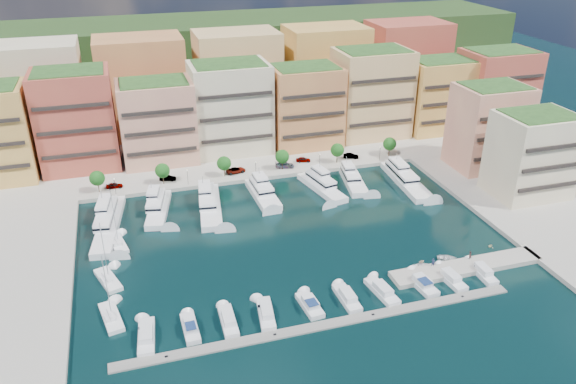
# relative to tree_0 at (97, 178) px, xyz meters

# --- Properties ---
(ground) EXTENTS (400.00, 400.00, 0.00)m
(ground) POSITION_rel_tree_0_xyz_m (40.00, -33.50, -4.74)
(ground) COLOR black
(ground) RESTS_ON ground
(north_quay) EXTENTS (220.00, 64.00, 2.00)m
(north_quay) POSITION_rel_tree_0_xyz_m (40.00, 28.50, -4.74)
(north_quay) COLOR #9E998E
(north_quay) RESTS_ON ground
(east_quay) EXTENTS (34.00, 76.00, 2.00)m
(east_quay) POSITION_rel_tree_0_xyz_m (102.00, -41.50, -4.74)
(east_quay) COLOR #9E998E
(east_quay) RESTS_ON ground
(hillside) EXTENTS (240.00, 40.00, 58.00)m
(hillside) POSITION_rel_tree_0_xyz_m (40.00, 76.50, -4.74)
(hillside) COLOR #253A17
(hillside) RESTS_ON ground
(south_pontoon) EXTENTS (72.00, 2.20, 0.35)m
(south_pontoon) POSITION_rel_tree_0_xyz_m (37.00, -63.50, -4.74)
(south_pontoon) COLOR gray
(south_pontoon) RESTS_ON ground
(finger_pier) EXTENTS (32.00, 5.00, 2.00)m
(finger_pier) POSITION_rel_tree_0_xyz_m (70.00, -55.50, -4.74)
(finger_pier) COLOR #9E998E
(finger_pier) RESTS_ON ground
(apartment_1) EXTENTS (20.00, 16.50, 26.80)m
(apartment_1) POSITION_rel_tree_0_xyz_m (-4.00, 18.49, 9.57)
(apartment_1) COLOR #B3503B
(apartment_1) RESTS_ON north_quay
(apartment_2) EXTENTS (20.00, 15.50, 22.80)m
(apartment_2) POSITION_rel_tree_0_xyz_m (17.00, 16.49, 7.57)
(apartment_2) COLOR #ECAC84
(apartment_2) RESTS_ON north_quay
(apartment_3) EXTENTS (22.00, 16.50, 25.80)m
(apartment_3) POSITION_rel_tree_0_xyz_m (38.00, 18.49, 9.07)
(apartment_3) COLOR beige
(apartment_3) RESTS_ON north_quay
(apartment_4) EXTENTS (20.00, 15.50, 23.80)m
(apartment_4) POSITION_rel_tree_0_xyz_m (60.00, 16.49, 8.07)
(apartment_4) COLOR #E19A54
(apartment_4) RESTS_ON north_quay
(apartment_5) EXTENTS (22.00, 16.50, 26.80)m
(apartment_5) POSITION_rel_tree_0_xyz_m (82.00, 18.49, 9.57)
(apartment_5) COLOR #E8B47A
(apartment_5) RESTS_ON north_quay
(apartment_6) EXTENTS (20.00, 15.50, 22.80)m
(apartment_6) POSITION_rel_tree_0_xyz_m (104.00, 16.49, 7.57)
(apartment_6) COLOR #E6B554
(apartment_6) RESTS_ON north_quay
(apartment_7) EXTENTS (22.00, 16.50, 24.80)m
(apartment_7) POSITION_rel_tree_0_xyz_m (124.00, 14.49, 8.57)
(apartment_7) COLOR #B3503B
(apartment_7) RESTS_ON north_quay
(apartment_east_a) EXTENTS (18.00, 14.50, 22.80)m
(apartment_east_a) POSITION_rel_tree_0_xyz_m (102.00, -13.51, 7.57)
(apartment_east_a) COLOR #ECAC84
(apartment_east_a) RESTS_ON east_quay
(apartment_east_b) EXTENTS (18.00, 14.50, 20.80)m
(apartment_east_b) POSITION_rel_tree_0_xyz_m (102.00, -31.51, 6.57)
(apartment_east_b) COLOR beige
(apartment_east_b) RESTS_ON east_quay
(backblock_0) EXTENTS (26.00, 18.00, 30.00)m
(backblock_0) POSITION_rel_tree_0_xyz_m (-15.00, 40.50, 11.26)
(backblock_0) COLOR beige
(backblock_0) RESTS_ON north_quay
(backblock_1) EXTENTS (26.00, 18.00, 30.00)m
(backblock_1) POSITION_rel_tree_0_xyz_m (15.00, 40.50, 11.26)
(backblock_1) COLOR #E19A54
(backblock_1) RESTS_ON north_quay
(backblock_2) EXTENTS (26.00, 18.00, 30.00)m
(backblock_2) POSITION_rel_tree_0_xyz_m (45.00, 40.50, 11.26)
(backblock_2) COLOR #E8B47A
(backblock_2) RESTS_ON north_quay
(backblock_3) EXTENTS (26.00, 18.00, 30.00)m
(backblock_3) POSITION_rel_tree_0_xyz_m (75.00, 40.50, 11.26)
(backblock_3) COLOR #E6B554
(backblock_3) RESTS_ON north_quay
(backblock_4) EXTENTS (26.00, 18.00, 30.00)m
(backblock_4) POSITION_rel_tree_0_xyz_m (105.00, 40.50, 11.26)
(backblock_4) COLOR #B3503B
(backblock_4) RESTS_ON north_quay
(tree_0) EXTENTS (3.80, 3.80, 5.65)m
(tree_0) POSITION_rel_tree_0_xyz_m (0.00, 0.00, 0.00)
(tree_0) COLOR #473323
(tree_0) RESTS_ON north_quay
(tree_1) EXTENTS (3.80, 3.80, 5.65)m
(tree_1) POSITION_rel_tree_0_xyz_m (16.00, 0.00, 0.00)
(tree_1) COLOR #473323
(tree_1) RESTS_ON north_quay
(tree_2) EXTENTS (3.80, 3.80, 5.65)m
(tree_2) POSITION_rel_tree_0_xyz_m (32.00, 0.00, 0.00)
(tree_2) COLOR #473323
(tree_2) RESTS_ON north_quay
(tree_3) EXTENTS (3.80, 3.80, 5.65)m
(tree_3) POSITION_rel_tree_0_xyz_m (48.00, 0.00, 0.00)
(tree_3) COLOR #473323
(tree_3) RESTS_ON north_quay
(tree_4) EXTENTS (3.80, 3.80, 5.65)m
(tree_4) POSITION_rel_tree_0_xyz_m (64.00, 0.00, 0.00)
(tree_4) COLOR #473323
(tree_4) RESTS_ON north_quay
(tree_5) EXTENTS (3.80, 3.80, 5.65)m
(tree_5) POSITION_rel_tree_0_xyz_m (80.00, 0.00, 0.00)
(tree_5) COLOR #473323
(tree_5) RESTS_ON north_quay
(lamppost_0) EXTENTS (0.30, 0.30, 4.20)m
(lamppost_0) POSITION_rel_tree_0_xyz_m (4.00, -2.30, -0.92)
(lamppost_0) COLOR black
(lamppost_0) RESTS_ON north_quay
(lamppost_1) EXTENTS (0.30, 0.30, 4.20)m
(lamppost_1) POSITION_rel_tree_0_xyz_m (22.00, -2.30, -0.92)
(lamppost_1) COLOR black
(lamppost_1) RESTS_ON north_quay
(lamppost_2) EXTENTS (0.30, 0.30, 4.20)m
(lamppost_2) POSITION_rel_tree_0_xyz_m (40.00, -2.30, -0.92)
(lamppost_2) COLOR black
(lamppost_2) RESTS_ON north_quay
(lamppost_3) EXTENTS (0.30, 0.30, 4.20)m
(lamppost_3) POSITION_rel_tree_0_xyz_m (58.00, -2.30, -0.92)
(lamppost_3) COLOR black
(lamppost_3) RESTS_ON north_quay
(lamppost_4) EXTENTS (0.30, 0.30, 4.20)m
(lamppost_4) POSITION_rel_tree_0_xyz_m (76.00, -2.30, -0.92)
(lamppost_4) COLOR black
(lamppost_4) RESTS_ON north_quay
(yacht_0) EXTENTS (8.25, 26.93, 7.30)m
(yacht_0) POSITION_rel_tree_0_xyz_m (2.00, -16.67, -3.53)
(yacht_0) COLOR white
(yacht_0) RESTS_ON ground
(yacht_1) EXTENTS (7.91, 18.62, 7.30)m
(yacht_1) POSITION_rel_tree_0_xyz_m (13.40, -12.84, -3.65)
(yacht_1) COLOR white
(yacht_1) RESTS_ON ground
(yacht_2) EXTENTS (7.63, 22.49, 7.30)m
(yacht_2) POSITION_rel_tree_0_xyz_m (25.42, -14.60, -3.53)
(yacht_2) COLOR white
(yacht_2) RESTS_ON ground
(yacht_3) EXTENTS (5.45, 17.07, 7.30)m
(yacht_3) POSITION_rel_tree_0_xyz_m (39.15, -12.25, -3.53)
(yacht_3) COLOR white
(yacht_3) RESTS_ON ground
(yacht_4) EXTENTS (7.89, 18.76, 7.30)m
(yacht_4) POSITION_rel_tree_0_xyz_m (54.54, -12.92, -3.65)
(yacht_4) COLOR white
(yacht_4) RESTS_ON ground
(yacht_5) EXTENTS (7.10, 16.74, 7.30)m
(yacht_5) POSITION_rel_tree_0_xyz_m (63.74, -11.93, -3.53)
(yacht_5) COLOR white
(yacht_5) RESTS_ON ground
(yacht_6) EXTENTS (6.68, 23.82, 7.30)m
(yacht_6) POSITION_rel_tree_0_xyz_m (77.12, -15.28, -3.53)
(yacht_6) COLOR white
(yacht_6) RESTS_ON ground
(cruiser_0) EXTENTS (3.49, 9.31, 2.55)m
(cruiser_0) POSITION_rel_tree_0_xyz_m (7.32, -58.10, -4.20)
(cruiser_0) COLOR white
(cruiser_0) RESTS_ON ground
(cruiser_1) EXTENTS (2.63, 7.75, 2.66)m
(cruiser_1) POSITION_rel_tree_0_xyz_m (14.61, -58.10, -4.17)
(cruiser_1) COLOR white
(cruiser_1) RESTS_ON ground
(cruiser_2) EXTENTS (2.67, 8.45, 2.55)m
(cruiser_2) POSITION_rel_tree_0_xyz_m (21.16, -58.09, -4.20)
(cruiser_2) COLOR white
(cruiser_2) RESTS_ON ground
(cruiser_3) EXTENTS (3.67, 9.01, 2.55)m
(cruiser_3) POSITION_rel_tree_0_xyz_m (27.91, -58.10, -4.20)
(cruiser_3) COLOR white
(cruiser_3) RESTS_ON ground
(cruiser_4) EXTENTS (3.37, 7.66, 2.66)m
(cruiser_4) POSITION_rel_tree_0_xyz_m (36.09, -58.10, -4.17)
(cruiser_4) COLOR white
(cruiser_4) RESTS_ON ground
(cruiser_5) EXTENTS (2.82, 8.32, 2.55)m
(cruiser_5) POSITION_rel_tree_0_xyz_m (43.30, -58.09, -4.20)
(cruiser_5) COLOR white
(cruiser_5) RESTS_ON ground
(cruiser_6) EXTENTS (3.74, 9.07, 2.55)m
(cruiser_6) POSITION_rel_tree_0_xyz_m (50.32, -58.10, -4.20)
(cruiser_6) COLOR white
(cruiser_6) RESTS_ON ground
(cruiser_7) EXTENTS (3.70, 8.35, 2.66)m
(cruiser_7) POSITION_rel_tree_0_xyz_m (58.50, -58.11, -4.17)
(cruiser_7) COLOR white
(cruiser_7) RESTS_ON ground
(cruiser_8) EXTENTS (3.27, 8.58, 2.55)m
(cruiser_8) POSITION_rel_tree_0_xyz_m (64.64, -58.09, -4.20)
(cruiser_8) COLOR white
(cruiser_8) RESTS_ON ground
(cruiser_9) EXTENTS (2.63, 8.42, 2.55)m
(cruiser_9) POSITION_rel_tree_0_xyz_m (71.78, -58.09, -4.20)
(cruiser_9) COLOR white
(cruiser_9) RESTS_ON ground
(sailboat_0) EXTENTS (4.44, 9.24, 13.20)m
(sailboat_0) POSITION_rel_tree_0_xyz_m (1.81, -50.99, -4.43)
(sailboat_0) COLOR white
(sailboat_0) RESTS_ON ground
(sailboat_2) EXTENTS (4.38, 8.62, 13.20)m
(sailboat_2) POSITION_rel_tree_0_xyz_m (3.68, -26.11, -4.43)
(sailboat_2) COLOR white
(sailboat_2) RESTS_ON ground
(sailboat_1) EXTENTS (5.48, 9.28, 13.20)m
(sailboat_1) POSITION_rel_tree_0_xyz_m (1.45, -39.22, -4.43)
(sailboat_1) COLOR white
(sailboat_1) RESTS_ON ground
(tender_3) EXTENTS (1.77, 1.67, 0.74)m
(tender_3) POSITION_rel_tree_0_xyz_m (79.49, -49.87, -4.37)
(tender_3) COLOR beige
(tender_3) RESTS_ON ground
(tender_2) EXTENTS (4.73, 4.11, 0.82)m
(tender_2) POSITION_rel_tree_0_xyz_m (68.11, -51.34, -4.33)
(tender_2) COLOR white
(tender_2) RESTS_ON ground
(tender_1) EXTENTS (1.81, 1.67, 0.79)m
(tender_1) POSITION_rel_tree_0_xyz_m (62.46, -51.03, -4.35)
(tender_1) COLOR beige
(tender_1) RESTS_ON ground
(tender_0) EXTENTS (3.56, 2.61, 0.72)m
(tender_0) POSITION_rel_tree_0_xyz_m (61.62, -52.34, -4.38)
(tender_0) COLOR white
(tender_0) RESTS_ON ground
(car_0) EXTENTS (4.17, 1.86, 1.39)m
(car_0) POSITION_rel_tree_0_xyz_m (3.77, 1.25, -3.05)
(car_0) COLOR gray
(car_0) RESTS_ON north_quay
(car_1) EXTENTS (4.50, 2.56, 1.40)m
(car_1) POSITION_rel_tree_0_xyz_m (17.25, 1.77, -3.04)
(car_1) COLOR gray
(car_1) RESTS_ON north_quay
(car_2) EXTENTS (5.62, 3.15, 1.48)m
(car_2) POSITION_rel_tree_0_xyz_m (35.37, 1.46, -3.00)
(car_2) COLOR gray
(car_2) RESTS_ON north_quay
(car_3) EXTENTS (5.52, 3.15, 1.51)m
(car_3) POSITION_rel_tree_0_xyz_m (48.97, 0.88, -2.99)
(car_3) COLOR gray
(car_3) RESTS_ON north_quay
(car_4) EXTENTS (4.33, 2.57, 1.38)m
(car_4) POSITION_rel_tree_0_xyz_m (55.10, 3.22, -3.05)
(car_4) COLOR gray
(car_4) RESTS_ON north_quay
(car_5) EXTENTS (4.58, 3.11, 1.43)m
(car_5) POSITION_rel_tree_0_xyz_m (68.93, 1.70, -3.03)
(car_5) COLOR gray
(car_5) RESTS_ON north_quay
(person_0) EXTENTS (0.75, 0.77, 1.78)m
(person_0) POSITION_rel_tree_0_xyz_m (63.26, -53.87, -2.85)
(person_0) COLOR navy
(person_0) RESTS_ON finger_pier
(person_1) EXTENTS (0.92, 0.76, 1.73)m
(person_1) POSITION_rel_tree_0_xyz_m (71.72, -53.65, -2.88)
(person_1) COLOR #513431
(person_1) RESTS_ON finger_pier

